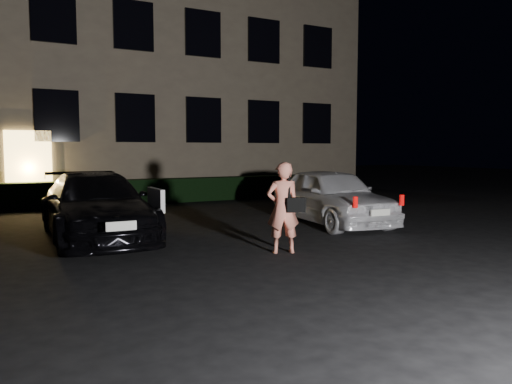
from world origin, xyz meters
TOP-DOWN VIEW (x-y plane):
  - ground at (0.00, 0.00)m, footprint 80.00×80.00m
  - building at (-0.00, 14.99)m, footprint 20.00×8.11m
  - hedge at (0.00, 10.50)m, footprint 15.00×0.70m
  - sedan at (-2.67, 4.13)m, footprint 2.11×4.94m
  - hatch at (2.97, 3.41)m, footprint 2.17×4.37m
  - man at (0.06, 0.98)m, footprint 0.70×0.58m

SIDE VIEW (x-z plane):
  - ground at x=0.00m, z-range 0.00..0.00m
  - hedge at x=0.00m, z-range 0.00..0.85m
  - sedan at x=-2.67m, z-range 0.00..1.40m
  - hatch at x=2.97m, z-range 0.00..1.43m
  - man at x=0.06m, z-range 0.00..1.67m
  - building at x=0.00m, z-range 0.00..12.00m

